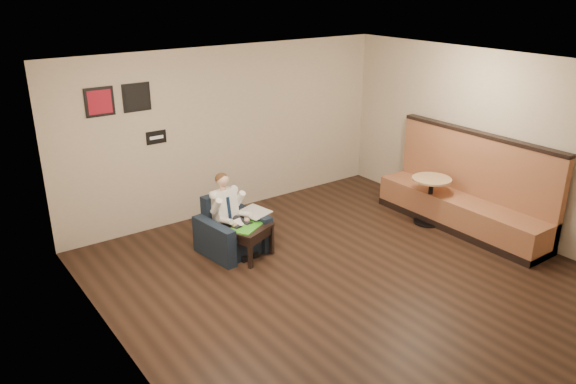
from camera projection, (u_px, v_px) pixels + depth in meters
ground at (345, 277)px, 7.62m from camera, size 6.00×6.00×0.00m
wall_back at (229, 131)px, 9.39m from camera, size 6.00×0.02×2.80m
wall_left at (118, 241)px, 5.48m from camera, size 0.02×6.00×2.80m
wall_right at (493, 142)px, 8.75m from camera, size 0.02×6.00×2.80m
ceiling at (353, 69)px, 6.61m from camera, size 6.00×6.00×0.02m
seating_sign at (156, 137)px, 8.63m from camera, size 0.32×0.02×0.20m
art_print_left at (100, 102)px, 7.96m from camera, size 0.42×0.03×0.42m
art_print_right at (137, 97)px, 8.26m from camera, size 0.42×0.03×0.42m
armchair at (233, 226)px, 8.20m from camera, size 0.95×0.95×0.82m
seated_man at (237, 219)px, 8.07m from camera, size 0.63×0.86×1.12m
lap_papers at (241, 224)px, 8.03m from camera, size 0.24×0.30×0.01m
newspaper at (254, 212)px, 8.30m from camera, size 0.43×0.50×0.01m
side_table at (246, 241)px, 8.10m from camera, size 0.76×0.76×0.48m
green_folder at (246, 227)px, 7.98m from camera, size 0.59×0.54×0.01m
coffee_mug at (247, 216)px, 8.22m from camera, size 0.11×0.11×0.10m
smartphone at (239, 222)px, 8.14m from camera, size 0.16×0.10×0.01m
banquette at (464, 183)px, 8.87m from camera, size 0.71×2.97×1.52m
cafe_table at (430, 201)px, 9.16m from camera, size 0.79×0.79×0.78m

